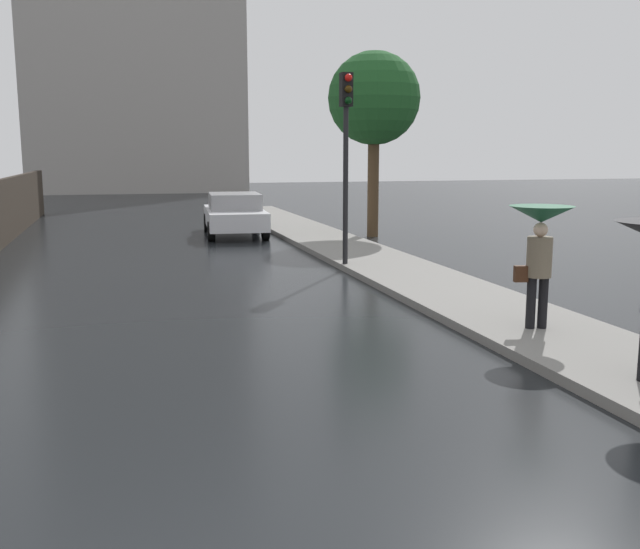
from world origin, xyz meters
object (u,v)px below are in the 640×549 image
Objects in this scene: traffic_light at (346,133)px; street_tree_near at (374,100)px; car_white_near_kerb at (235,214)px; pedestrian_with_umbrella_far at (540,234)px.

street_tree_near reaches higher than traffic_light.
traffic_light is at bearing -115.03° from street_tree_near.
traffic_light is 0.74× the size of street_tree_near.
pedestrian_with_umbrella_far is (2.25, -14.43, 0.83)m from car_white_near_kerb.
traffic_light reaches higher than car_white_near_kerb.
traffic_light is 6.97m from street_tree_near.
pedestrian_with_umbrella_far is 0.31× the size of street_tree_near.
street_tree_near is at bearing -14.65° from car_white_near_kerb.
pedestrian_with_umbrella_far is 6.97m from traffic_light.
street_tree_near is (2.90, 6.21, 1.22)m from traffic_light.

